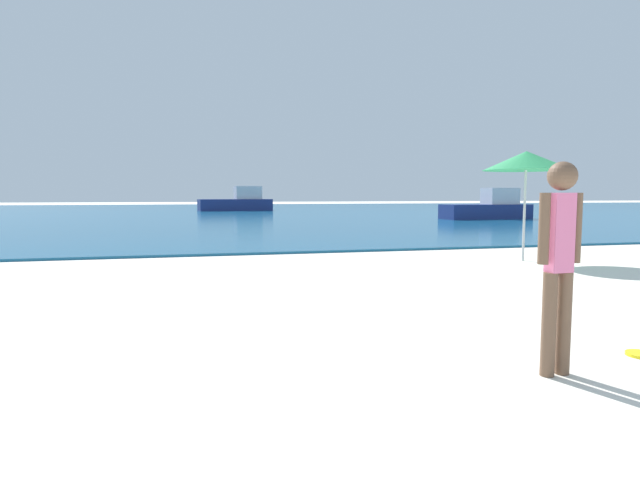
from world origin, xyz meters
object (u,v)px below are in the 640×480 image
at_px(beach_umbrella, 526,161).
at_px(boat_near, 489,208).
at_px(person_standing, 559,255).
at_px(boat_far, 238,202).

bearing_deg(beach_umbrella, boat_near, 60.25).
height_order(person_standing, boat_near, boat_near).
bearing_deg(person_standing, boat_far, 84.99).
bearing_deg(boat_near, person_standing, 55.56).
bearing_deg(boat_near, boat_far, -59.73).
relative_size(person_standing, beach_umbrella, 0.72).
distance_m(person_standing, boat_near, 25.11).
bearing_deg(boat_far, beach_umbrella, 87.96).
xyz_separation_m(boat_near, beach_umbrella, (-8.89, -15.55, 1.41)).
height_order(person_standing, beach_umbrella, beach_umbrella).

